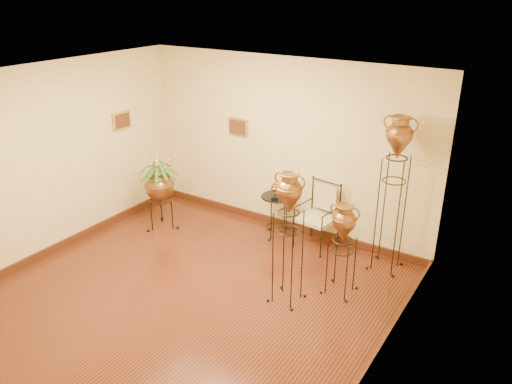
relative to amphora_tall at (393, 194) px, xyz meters
The scene contains 8 objects.
ground 3.10m from the amphora_tall, 131.58° to the right, with size 5.00×5.00×0.00m, color #5B2B15.
room_shell 2.93m from the amphora_tall, 131.77° to the right, with size 5.02×5.02×2.81m.
amphora_tall is the anchor object (origin of this frame).
amphora_mid 1.68m from the amphora_tall, 118.70° to the right, with size 0.52×0.52×1.77m.
amphora_short 1.09m from the amphora_tall, 108.04° to the right, with size 0.51×0.51×1.28m.
planter_urn 3.68m from the amphora_tall, 168.00° to the right, with size 0.89×0.89×1.41m.
armchair 1.28m from the amphora_tall, behind, with size 0.65×0.62×1.03m.
side_table 1.98m from the amphora_tall, behind, with size 0.57×0.57×0.88m.
Camera 1 is at (3.70, -4.08, 3.80)m, focal length 35.00 mm.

